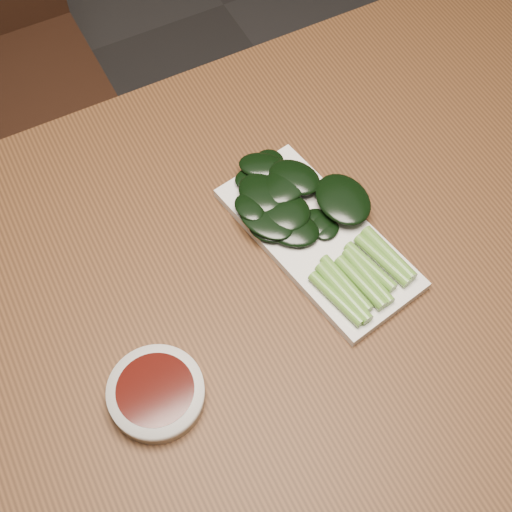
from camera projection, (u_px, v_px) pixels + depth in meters
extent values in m
plane|color=#2A2828|center=(264.00, 451.00, 1.55)|extent=(6.00, 6.00, 0.00)
cube|color=#472914|center=(269.00, 297.00, 0.93)|extent=(1.40, 0.80, 0.04)
cylinder|color=#472914|center=(452.00, 134.00, 1.55)|extent=(0.05, 0.05, 0.71)
cube|color=black|center=(10.00, 96.00, 1.51)|extent=(0.40, 0.40, 0.04)
cylinder|color=black|center=(130.00, 186.00, 1.67)|extent=(0.04, 0.04, 0.41)
cylinder|color=black|center=(80.00, 92.00, 1.82)|extent=(0.04, 0.04, 0.41)
cylinder|color=silver|center=(156.00, 394.00, 0.82)|extent=(0.11, 0.11, 0.03)
cylinder|color=#3A0A05|center=(155.00, 390.00, 0.81)|extent=(0.09, 0.09, 0.00)
cube|color=silver|center=(318.00, 238.00, 0.94)|extent=(0.18, 0.31, 0.01)
cylinder|color=#56852E|center=(336.00, 299.00, 0.88)|extent=(0.03, 0.09, 0.01)
cylinder|color=#56852E|center=(343.00, 293.00, 0.88)|extent=(0.03, 0.10, 0.02)
cylinder|color=#56852E|center=(346.00, 284.00, 0.89)|extent=(0.03, 0.09, 0.01)
cylinder|color=#56852E|center=(361.00, 283.00, 0.89)|extent=(0.03, 0.09, 0.02)
cylinder|color=#56852E|center=(368.00, 276.00, 0.90)|extent=(0.02, 0.09, 0.01)
cylinder|color=#56852E|center=(370.00, 267.00, 0.90)|extent=(0.03, 0.08, 0.02)
cylinder|color=#56852E|center=(382.00, 260.00, 0.91)|extent=(0.03, 0.09, 0.01)
cylinder|color=#56852E|center=(388.00, 254.00, 0.91)|extent=(0.03, 0.09, 0.02)
ellipsoid|color=black|center=(284.00, 212.00, 0.94)|extent=(0.09, 0.09, 0.01)
ellipsoid|color=black|center=(264.00, 199.00, 0.95)|extent=(0.04, 0.05, 0.01)
ellipsoid|color=black|center=(248.00, 178.00, 0.97)|extent=(0.05, 0.04, 0.01)
ellipsoid|color=black|center=(287.00, 183.00, 0.96)|extent=(0.10, 0.08, 0.01)
ellipsoid|color=black|center=(269.00, 161.00, 0.98)|extent=(0.05, 0.05, 0.01)
ellipsoid|color=black|center=(249.00, 207.00, 0.94)|extent=(0.04, 0.05, 0.01)
ellipsoid|color=black|center=(290.00, 228.00, 0.93)|extent=(0.09, 0.10, 0.01)
ellipsoid|color=black|center=(262.00, 166.00, 0.98)|extent=(0.08, 0.07, 0.01)
ellipsoid|color=black|center=(261.00, 196.00, 0.96)|extent=(0.06, 0.06, 0.01)
ellipsoid|color=black|center=(266.00, 220.00, 0.93)|extent=(0.08, 0.09, 0.01)
ellipsoid|color=black|center=(263.00, 193.00, 0.95)|extent=(0.07, 0.09, 0.01)
ellipsoid|color=black|center=(294.00, 177.00, 0.96)|extent=(0.09, 0.09, 0.01)
ellipsoid|color=black|center=(275.00, 222.00, 0.94)|extent=(0.09, 0.08, 0.01)
ellipsoid|color=black|center=(343.00, 199.00, 0.94)|extent=(0.07, 0.09, 0.01)
ellipsoid|color=black|center=(265.00, 194.00, 0.95)|extent=(0.06, 0.06, 0.01)
ellipsoid|color=black|center=(259.00, 199.00, 0.95)|extent=(0.05, 0.06, 0.01)
ellipsoid|color=black|center=(300.00, 237.00, 0.93)|extent=(0.04, 0.04, 0.01)
ellipsoid|color=black|center=(322.00, 222.00, 0.94)|extent=(0.05, 0.05, 0.01)
ellipsoid|color=black|center=(328.00, 230.00, 0.93)|extent=(0.04, 0.04, 0.01)
ellipsoid|color=black|center=(317.00, 218.00, 0.94)|extent=(0.05, 0.05, 0.01)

